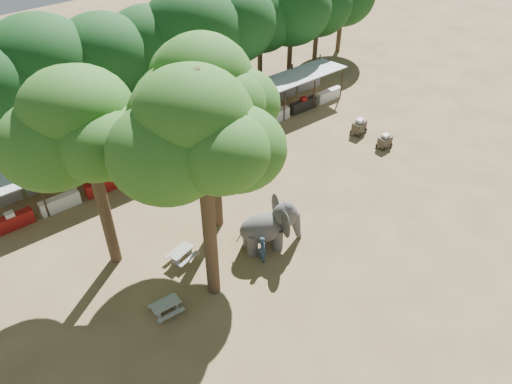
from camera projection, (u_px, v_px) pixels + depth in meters
ground at (327, 260)px, 26.95m from camera, size 100.00×100.00×0.00m
vendor_stalls at (190, 133)px, 34.76m from camera, size 28.00×2.99×2.80m
yard_tree_left at (79, 128)px, 21.91m from camera, size 7.10×6.90×11.02m
yard_tree_center at (196, 135)px, 19.62m from camera, size 7.10×6.90×12.04m
yard_tree_back at (206, 91)px, 23.94m from camera, size 7.10×6.90×11.36m
backdrop_trees at (146, 50)px, 35.24m from camera, size 46.46×5.95×8.33m
elephant at (271, 226)px, 26.99m from camera, size 3.77×2.85×2.80m
handler at (262, 249)px, 26.39m from camera, size 0.51×0.67×1.69m
picnic_table_near at (166, 307)px, 23.92m from camera, size 1.44×1.31×0.69m
picnic_table_far at (182, 254)px, 26.66m from camera, size 1.67×1.57×0.69m
cart_front at (385, 141)px, 35.19m from camera, size 1.08×0.72×1.05m
cart_back at (359, 126)px, 36.60m from camera, size 1.35×1.03×1.19m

